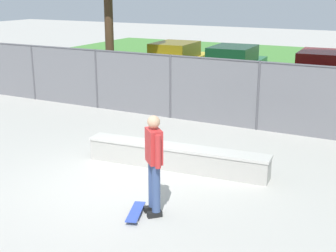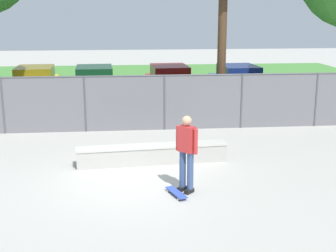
{
  "view_description": "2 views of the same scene",
  "coord_description": "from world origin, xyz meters",
  "px_view_note": "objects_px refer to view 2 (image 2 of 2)",
  "views": [
    {
      "loc": [
        5.09,
        -7.48,
        3.88
      ],
      "look_at": [
        0.72,
        0.9,
        1.11
      ],
      "focal_mm": 50.36,
      "sensor_mm": 36.0,
      "label": 1
    },
    {
      "loc": [
        -0.09,
        -11.04,
        4.13
      ],
      "look_at": [
        1.12,
        1.17,
        1.1
      ],
      "focal_mm": 50.23,
      "sensor_mm": 36.0,
      "label": 2
    }
  ],
  "objects_px": {
    "car_red": "(169,83)",
    "car_blue": "(238,83)",
    "car_yellow": "(36,84)",
    "concrete_ledge": "(153,154)",
    "skateboarder": "(187,150)",
    "skateboard": "(176,193)",
    "car_green": "(95,84)"
  },
  "relations": [
    {
      "from": "skateboard",
      "to": "car_blue",
      "type": "relative_size",
      "value": 0.19
    },
    {
      "from": "skateboarder",
      "to": "car_blue",
      "type": "distance_m",
      "value": 11.81
    },
    {
      "from": "skateboard",
      "to": "car_blue",
      "type": "distance_m",
      "value": 12.13
    },
    {
      "from": "car_red",
      "to": "car_blue",
      "type": "xyz_separation_m",
      "value": [
        3.18,
        -0.31,
        0.0
      ]
    },
    {
      "from": "concrete_ledge",
      "to": "car_yellow",
      "type": "distance_m",
      "value": 10.52
    },
    {
      "from": "car_red",
      "to": "skateboard",
      "type": "bearing_deg",
      "value": -95.01
    },
    {
      "from": "concrete_ledge",
      "to": "car_red",
      "type": "relative_size",
      "value": 0.98
    },
    {
      "from": "concrete_ledge",
      "to": "car_red",
      "type": "distance_m",
      "value": 9.42
    },
    {
      "from": "concrete_ledge",
      "to": "car_green",
      "type": "distance_m",
      "value": 9.46
    },
    {
      "from": "car_green",
      "to": "car_yellow",
      "type": "bearing_deg",
      "value": 176.65
    },
    {
      "from": "car_yellow",
      "to": "car_blue",
      "type": "bearing_deg",
      "value": -2.44
    },
    {
      "from": "skateboard",
      "to": "car_green",
      "type": "bearing_deg",
      "value": 101.83
    },
    {
      "from": "skateboard",
      "to": "car_green",
      "type": "height_order",
      "value": "car_green"
    },
    {
      "from": "skateboard",
      "to": "car_red",
      "type": "relative_size",
      "value": 0.19
    },
    {
      "from": "car_red",
      "to": "car_blue",
      "type": "height_order",
      "value": "same"
    },
    {
      "from": "concrete_ledge",
      "to": "car_red",
      "type": "height_order",
      "value": "car_red"
    },
    {
      "from": "skateboarder",
      "to": "car_green",
      "type": "bearing_deg",
      "value": 103.29
    },
    {
      "from": "skateboard",
      "to": "car_yellow",
      "type": "height_order",
      "value": "car_yellow"
    },
    {
      "from": "car_yellow",
      "to": "car_red",
      "type": "xyz_separation_m",
      "value": [
        6.12,
        -0.08,
        0.0
      ]
    },
    {
      "from": "car_yellow",
      "to": "car_blue",
      "type": "distance_m",
      "value": 9.31
    },
    {
      "from": "skateboarder",
      "to": "skateboard",
      "type": "bearing_deg",
      "value": -139.77
    },
    {
      "from": "concrete_ledge",
      "to": "skateboarder",
      "type": "distance_m",
      "value": 2.36
    },
    {
      "from": "skateboarder",
      "to": "car_green",
      "type": "relative_size",
      "value": 0.42
    },
    {
      "from": "car_yellow",
      "to": "concrete_ledge",
      "type": "bearing_deg",
      "value": -63.3
    },
    {
      "from": "skateboard",
      "to": "car_red",
      "type": "xyz_separation_m",
      "value": [
        1.02,
        11.66,
        0.77
      ]
    },
    {
      "from": "car_yellow",
      "to": "car_red",
      "type": "distance_m",
      "value": 6.13
    },
    {
      "from": "concrete_ledge",
      "to": "car_yellow",
      "type": "height_order",
      "value": "car_yellow"
    },
    {
      "from": "concrete_ledge",
      "to": "car_blue",
      "type": "relative_size",
      "value": 0.98
    },
    {
      "from": "concrete_ledge",
      "to": "car_yellow",
      "type": "xyz_separation_m",
      "value": [
        -4.72,
        9.38,
        0.57
      ]
    },
    {
      "from": "skateboarder",
      "to": "car_red",
      "type": "bearing_deg",
      "value": 86.18
    },
    {
      "from": "car_red",
      "to": "skateboarder",
      "type": "bearing_deg",
      "value": -93.82
    },
    {
      "from": "car_yellow",
      "to": "car_red",
      "type": "height_order",
      "value": "same"
    }
  ]
}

